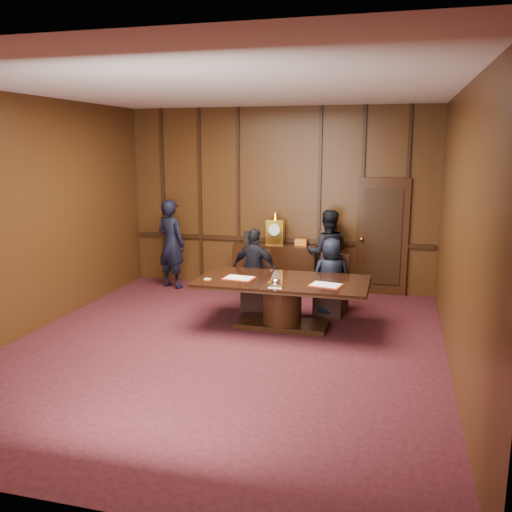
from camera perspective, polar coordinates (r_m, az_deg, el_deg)
The scene contains 13 objects.
room at distance 7.33m, azimuth -2.83°, elevation 3.30°, with size 7.00×7.04×3.50m.
sideboard at distance 10.54m, azimuth 2.03°, elevation -0.98°, with size 1.60×0.45×1.54m.
conference_table at distance 8.36m, azimuth 2.77°, elevation -4.16°, with size 2.62×1.32×0.76m.
folder_left at distance 8.36m, azimuth -1.80°, elevation -2.33°, with size 0.49×0.38×0.02m.
folder_right at distance 8.01m, azimuth 7.36°, elevation -3.05°, with size 0.52×0.41×0.02m.
inkstand at distance 7.86m, azimuth 2.11°, elevation -2.89°, with size 0.20×0.14×0.12m.
notepad at distance 8.33m, azimuth -5.12°, elevation -2.44°, with size 0.10×0.07×0.01m, color #E4C66F.
chair_left at distance 9.39m, azimuth -0.04°, elevation -3.76°, with size 0.56×0.56×0.99m.
chair_right at distance 9.16m, azimuth 7.93°, elevation -4.28°, with size 0.55×0.55×0.99m.
signatory_left at distance 9.22m, azimuth -0.13°, elevation -1.43°, with size 0.82×0.34×1.40m, color black.
signatory_right at distance 8.99m, azimuth 7.91°, elevation -2.21°, with size 0.64×0.41×1.30m, color black.
witness_left at distance 10.78m, azimuth -8.92°, elevation 1.28°, with size 0.64×0.42×1.75m, color black.
witness_right at distance 10.13m, azimuth 7.52°, elevation 0.28°, with size 0.79×0.61×1.62m, color black.
Camera 1 is at (2.26, -6.78, 2.78)m, focal length 38.00 mm.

